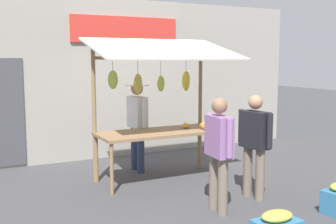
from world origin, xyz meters
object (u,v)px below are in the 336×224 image
at_px(shopper_with_shopping_bag, 219,147).
at_px(shopper_in_grey_tee, 255,139).
at_px(vendor_with_sunhat, 137,119).
at_px(market_stall, 161,93).

bearing_deg(shopper_with_shopping_bag, shopper_in_grey_tee, -66.94).
xyz_separation_m(shopper_in_grey_tee, shopper_with_shopping_bag, (0.81, 0.24, 0.01)).
xyz_separation_m(vendor_with_sunhat, shopper_with_shopping_bag, (-0.15, 2.52, -0.08)).
bearing_deg(market_stall, shopper_in_grey_tee, 118.07).
xyz_separation_m(market_stall, shopper_in_grey_tee, (-0.83, 1.55, -0.63)).
distance_m(shopper_in_grey_tee, shopper_with_shopping_bag, 0.85).
relative_size(market_stall, vendor_with_sunhat, 1.48).
bearing_deg(shopper_with_shopping_bag, market_stall, 6.87).
bearing_deg(vendor_with_sunhat, shopper_in_grey_tee, 21.37).
bearing_deg(vendor_with_sunhat, shopper_with_shopping_bag, 1.84).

